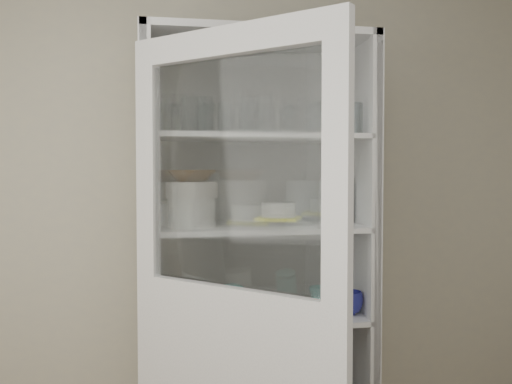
# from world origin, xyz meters

# --- Properties ---
(wall_back) EXTENTS (3.60, 0.02, 2.60)m
(wall_back) POSITION_xyz_m (0.00, 1.50, 1.30)
(wall_back) COLOR #A9A292
(wall_back) RESTS_ON ground
(pantry_cabinet) EXTENTS (1.00, 0.45, 2.10)m
(pantry_cabinet) POSITION_xyz_m (0.20, 1.34, 0.94)
(pantry_cabinet) COLOR silver
(pantry_cabinet) RESTS_ON floor
(cupboard_door) EXTENTS (0.66, 0.67, 2.00)m
(cupboard_door) POSITION_xyz_m (0.02, 0.73, 0.87)
(cupboard_door) COLOR silver
(cupboard_door) RESTS_ON floor
(tumbler_0) EXTENTS (0.08, 0.08, 0.14)m
(tumbler_0) POSITION_xyz_m (-0.21, 1.15, 1.73)
(tumbler_0) COLOR silver
(tumbler_0) RESTS_ON shelf_glass
(tumbler_1) EXTENTS (0.08, 0.08, 0.14)m
(tumbler_1) POSITION_xyz_m (-0.04, 1.13, 1.73)
(tumbler_1) COLOR silver
(tumbler_1) RESTS_ON shelf_glass
(tumbler_2) EXTENTS (0.08, 0.08, 0.15)m
(tumbler_2) POSITION_xyz_m (0.21, 1.12, 1.74)
(tumbler_2) COLOR silver
(tumbler_2) RESTS_ON shelf_glass
(tumbler_3) EXTENTS (0.09, 0.09, 0.15)m
(tumbler_3) POSITION_xyz_m (0.14, 1.14, 1.73)
(tumbler_3) COLOR silver
(tumbler_3) RESTS_ON shelf_glass
(tumbler_4) EXTENTS (0.08, 0.08, 0.13)m
(tumbler_4) POSITION_xyz_m (0.42, 1.12, 1.72)
(tumbler_4) COLOR silver
(tumbler_4) RESTS_ON shelf_glass
(tumbler_5) EXTENTS (0.07, 0.07, 0.13)m
(tumbler_5) POSITION_xyz_m (0.60, 1.12, 1.73)
(tumbler_5) COLOR silver
(tumbler_5) RESTS_ON shelf_glass
(tumbler_6) EXTENTS (0.08, 0.08, 0.14)m
(tumbler_6) POSITION_xyz_m (0.61, 1.16, 1.73)
(tumbler_6) COLOR silver
(tumbler_6) RESTS_ON shelf_glass
(tumbler_7) EXTENTS (0.08, 0.08, 0.13)m
(tumbler_7) POSITION_xyz_m (-0.15, 1.28, 1.73)
(tumbler_7) COLOR silver
(tumbler_7) RESTS_ON shelf_glass
(tumbler_8) EXTENTS (0.09, 0.09, 0.16)m
(tumbler_8) POSITION_xyz_m (-0.09, 1.26, 1.74)
(tumbler_8) COLOR silver
(tumbler_8) RESTS_ON shelf_glass
(tumbler_9) EXTENTS (0.09, 0.09, 0.13)m
(tumbler_9) POSITION_xyz_m (-0.03, 1.28, 1.73)
(tumbler_9) COLOR silver
(tumbler_9) RESTS_ON shelf_glass
(tumbler_10) EXTENTS (0.07, 0.07, 0.14)m
(tumbler_10) POSITION_xyz_m (0.07, 1.28, 1.73)
(tumbler_10) COLOR silver
(tumbler_10) RESTS_ON shelf_glass
(goblet_0) EXTENTS (0.07, 0.07, 0.16)m
(goblet_0) POSITION_xyz_m (-0.17, 1.38, 1.74)
(goblet_0) COLOR silver
(goblet_0) RESTS_ON shelf_glass
(goblet_1) EXTENTS (0.08, 0.08, 0.18)m
(goblet_1) POSITION_xyz_m (-0.01, 1.34, 1.75)
(goblet_1) COLOR silver
(goblet_1) RESTS_ON shelf_glass
(goblet_2) EXTENTS (0.07, 0.07, 0.17)m
(goblet_2) POSITION_xyz_m (0.37, 1.38, 1.74)
(goblet_2) COLOR silver
(goblet_2) RESTS_ON shelf_glass
(goblet_3) EXTENTS (0.08, 0.08, 0.18)m
(goblet_3) POSITION_xyz_m (0.61, 1.36, 1.75)
(goblet_3) COLOR silver
(goblet_3) RESTS_ON shelf_glass
(plate_stack_front) EXTENTS (0.21, 0.21, 0.13)m
(plate_stack_front) POSITION_xyz_m (-0.09, 1.24, 1.32)
(plate_stack_front) COLOR white
(plate_stack_front) RESTS_ON shelf_plates
(plate_stack_back) EXTENTS (0.21, 0.21, 0.10)m
(plate_stack_back) POSITION_xyz_m (-0.21, 1.41, 1.31)
(plate_stack_back) COLOR white
(plate_stack_back) RESTS_ON shelf_plates
(cream_bowl) EXTENTS (0.24, 0.24, 0.07)m
(cream_bowl) POSITION_xyz_m (-0.09, 1.24, 1.42)
(cream_bowl) COLOR silver
(cream_bowl) RESTS_ON plate_stack_front
(terracotta_bowl) EXTENTS (0.23, 0.23, 0.05)m
(terracotta_bowl) POSITION_xyz_m (-0.09, 1.24, 1.48)
(terracotta_bowl) COLOR #513112
(terracotta_bowl) RESTS_ON cream_bowl
(glass_platter) EXTENTS (0.40, 0.40, 0.02)m
(glass_platter) POSITION_xyz_m (0.31, 1.29, 1.27)
(glass_platter) COLOR silver
(glass_platter) RESTS_ON shelf_plates
(yellow_trivet) EXTENTS (0.24, 0.24, 0.01)m
(yellow_trivet) POSITION_xyz_m (0.31, 1.29, 1.29)
(yellow_trivet) COLOR yellow
(yellow_trivet) RESTS_ON glass_platter
(white_ramekin) EXTENTS (0.17, 0.17, 0.07)m
(white_ramekin) POSITION_xyz_m (0.31, 1.29, 1.33)
(white_ramekin) COLOR white
(white_ramekin) RESTS_ON yellow_trivet
(grey_bowl_stack) EXTENTS (0.14, 0.14, 0.20)m
(grey_bowl_stack) POSITION_xyz_m (0.57, 1.31, 1.36)
(grey_bowl_stack) COLOR silver
(grey_bowl_stack) RESTS_ON shelf_plates
(mug_blue) EXTENTS (0.17, 0.17, 0.10)m
(mug_blue) POSITION_xyz_m (0.60, 1.19, 0.91)
(mug_blue) COLOR navy
(mug_blue) RESTS_ON shelf_mugs
(mug_teal) EXTENTS (0.13, 0.13, 0.10)m
(mug_teal) POSITION_xyz_m (0.52, 1.33, 0.91)
(mug_teal) COLOR #2B7E72
(mug_teal) RESTS_ON shelf_mugs
(mug_white) EXTENTS (0.10, 0.10, 0.08)m
(mug_white) POSITION_xyz_m (0.31, 1.14, 0.90)
(mug_white) COLOR white
(mug_white) RESTS_ON shelf_mugs
(teal_jar) EXTENTS (0.10, 0.10, 0.12)m
(teal_jar) POSITION_xyz_m (0.09, 1.28, 0.92)
(teal_jar) COLOR #2B7E72
(teal_jar) RESTS_ON shelf_mugs
(measuring_cups) EXTENTS (0.10, 0.10, 0.04)m
(measuring_cups) POSITION_xyz_m (-0.16, 1.21, 0.88)
(measuring_cups) COLOR #ACACAC
(measuring_cups) RESTS_ON shelf_mugs
(white_canister) EXTENTS (0.15, 0.15, 0.15)m
(white_canister) POSITION_xyz_m (-0.14, 1.27, 0.93)
(white_canister) COLOR white
(white_canister) RESTS_ON shelf_mugs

